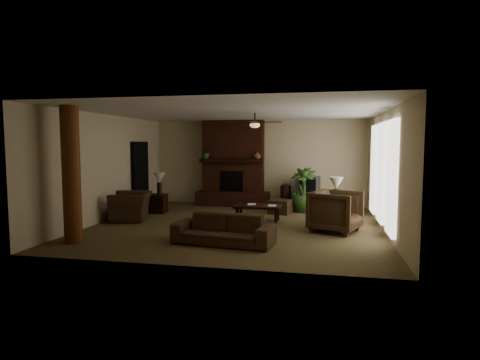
% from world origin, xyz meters
% --- Properties ---
extents(room_shell, '(7.00, 7.00, 7.00)m').
position_xyz_m(room_shell, '(0.00, 0.00, 1.40)').
color(room_shell, brown).
rests_on(room_shell, ground).
extents(fireplace, '(2.40, 0.70, 2.80)m').
position_xyz_m(fireplace, '(-0.80, 3.22, 1.16)').
color(fireplace, '#4B2114').
rests_on(fireplace, ground).
extents(windows, '(0.08, 3.65, 2.35)m').
position_xyz_m(windows, '(3.45, 0.20, 1.35)').
color(windows, white).
rests_on(windows, ground).
extents(log_column, '(0.36, 0.36, 2.80)m').
position_xyz_m(log_column, '(-2.95, -2.40, 1.40)').
color(log_column, brown).
rests_on(log_column, ground).
extents(doorway, '(0.10, 1.00, 2.10)m').
position_xyz_m(doorway, '(-3.44, 1.80, 1.05)').
color(doorway, black).
rests_on(doorway, ground).
extents(ceiling_fan, '(1.35, 1.35, 0.37)m').
position_xyz_m(ceiling_fan, '(0.40, 0.30, 2.53)').
color(ceiling_fan, black).
rests_on(ceiling_fan, ceiling).
extents(sofa, '(2.09, 0.85, 0.80)m').
position_xyz_m(sofa, '(0.13, -1.91, 0.40)').
color(sofa, '#3D2B1A').
rests_on(sofa, ground).
extents(armchair_left, '(1.02, 1.29, 0.99)m').
position_xyz_m(armchair_left, '(-2.91, 0.10, 0.50)').
color(armchair_left, '#3D2B1A').
rests_on(armchair_left, ground).
extents(armchair_right, '(1.27, 1.31, 1.05)m').
position_xyz_m(armchair_right, '(2.40, -0.31, 0.53)').
color(armchair_right, '#3D2B1A').
rests_on(armchair_right, ground).
extents(coffee_table, '(1.20, 0.70, 0.43)m').
position_xyz_m(coffee_table, '(0.44, 0.57, 0.37)').
color(coffee_table, black).
rests_on(coffee_table, ground).
extents(ottoman, '(0.72, 0.72, 0.40)m').
position_xyz_m(ottoman, '(0.90, 1.92, 0.20)').
color(ottoman, '#3D2B1A').
rests_on(ottoman, ground).
extents(tv_stand, '(0.95, 0.71, 0.50)m').
position_xyz_m(tv_stand, '(1.63, 2.98, 0.25)').
color(tv_stand, silver).
rests_on(tv_stand, ground).
extents(tv, '(0.77, 0.69, 0.52)m').
position_xyz_m(tv, '(1.66, 2.98, 0.76)').
color(tv, '#38383A').
rests_on(tv, tv_stand).
extents(floor_vase, '(0.34, 0.34, 0.77)m').
position_xyz_m(floor_vase, '(0.95, 3.15, 0.43)').
color(floor_vase, black).
rests_on(floor_vase, ground).
extents(floor_plant, '(1.04, 1.46, 0.74)m').
position_xyz_m(floor_plant, '(1.54, 2.28, 0.37)').
color(floor_plant, '#325622').
rests_on(floor_plant, ground).
extents(side_table_left, '(0.55, 0.55, 0.55)m').
position_xyz_m(side_table_left, '(-2.67, 1.31, 0.28)').
color(side_table_left, black).
rests_on(side_table_left, ground).
extents(lamp_left, '(0.41, 0.41, 0.65)m').
position_xyz_m(lamp_left, '(-2.61, 1.33, 1.00)').
color(lamp_left, black).
rests_on(lamp_left, side_table_left).
extents(side_table_right, '(0.53, 0.53, 0.55)m').
position_xyz_m(side_table_right, '(2.42, 0.56, 0.28)').
color(side_table_right, black).
rests_on(side_table_right, ground).
extents(lamp_right, '(0.46, 0.46, 0.65)m').
position_xyz_m(lamp_right, '(2.43, 0.58, 1.00)').
color(lamp_right, black).
rests_on(lamp_right, side_table_right).
extents(mantel_plant, '(0.39, 0.43, 0.33)m').
position_xyz_m(mantel_plant, '(-1.66, 2.99, 1.72)').
color(mantel_plant, '#325622').
rests_on(mantel_plant, fireplace).
extents(mantel_vase, '(0.28, 0.29, 0.22)m').
position_xyz_m(mantel_vase, '(0.06, 2.91, 1.67)').
color(mantel_vase, brown).
rests_on(mantel_vase, fireplace).
extents(book_a, '(0.22, 0.05, 0.29)m').
position_xyz_m(book_a, '(0.17, 0.56, 0.57)').
color(book_a, '#999999').
rests_on(book_a, coffee_table).
extents(book_b, '(0.21, 0.02, 0.29)m').
position_xyz_m(book_b, '(0.73, 0.46, 0.58)').
color(book_b, '#999999').
rests_on(book_b, coffee_table).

